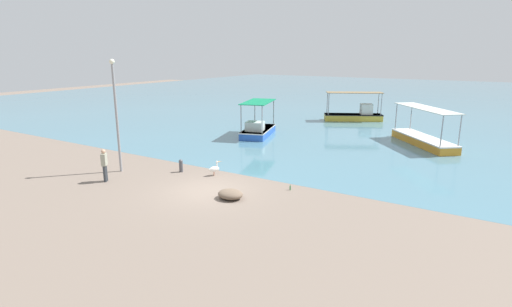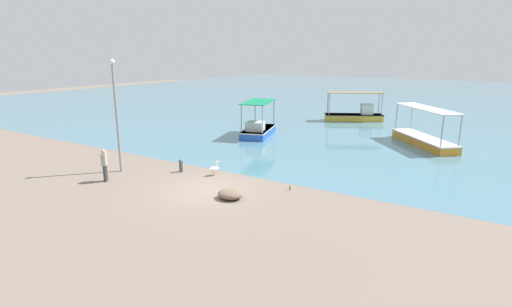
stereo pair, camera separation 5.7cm
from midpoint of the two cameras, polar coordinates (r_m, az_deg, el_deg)
ground at (r=19.33m, az=-6.91°, el=-5.31°), size 120.00×120.00×0.00m
harbor_water at (r=63.52m, az=21.48°, el=7.40°), size 110.00×90.00×0.00m
fishing_boat_far_right at (r=30.97m, az=22.73°, el=2.06°), size 5.42×6.06×2.66m
fishing_boat_near_right at (r=40.23m, az=13.94°, el=5.46°), size 5.56×3.93×2.74m
fishing_boat_outer at (r=31.72m, az=0.19°, el=3.55°), size 3.20×4.97×2.72m
pelican at (r=21.55m, az=-6.04°, el=-2.18°), size 0.52×0.74×0.80m
lamp_post at (r=22.87m, az=-19.42°, el=5.85°), size 0.28×0.28×6.12m
mooring_bollard at (r=22.46m, az=-10.75°, el=-1.65°), size 0.22×0.22×0.72m
fisherman_standing at (r=21.74m, az=-20.90°, el=-1.45°), size 0.41×0.45×1.69m
net_pile at (r=18.18m, az=-3.77°, el=-5.82°), size 1.18×1.00×0.41m
glass_bottle at (r=19.34m, az=4.82°, el=-4.91°), size 0.07×0.07×0.27m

